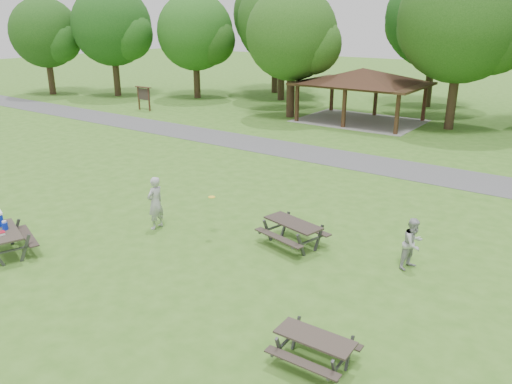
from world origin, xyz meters
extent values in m
plane|color=#3C6E1F|center=(0.00, 0.00, 0.00)|extent=(160.00, 160.00, 0.00)
cube|color=#4C4C4F|center=(0.00, 14.00, 0.01)|extent=(120.00, 3.20, 0.02)
cube|color=#342013|center=(-7.70, 21.30, 1.30)|extent=(0.22, 0.22, 2.60)
cube|color=#321D12|center=(-7.70, 26.70, 1.30)|extent=(0.22, 0.22, 2.60)
cube|color=#3B2315|center=(-4.00, 21.30, 1.30)|extent=(0.22, 0.22, 2.60)
cube|color=#362313|center=(-4.00, 26.70, 1.30)|extent=(0.22, 0.22, 2.60)
cube|color=#362113|center=(-0.30, 21.30, 1.30)|extent=(0.22, 0.22, 2.60)
cube|color=#3A1F15|center=(-0.30, 26.70, 1.30)|extent=(0.22, 0.22, 2.60)
cube|color=#352315|center=(-4.00, 24.00, 2.68)|extent=(8.60, 6.60, 0.16)
pyramid|color=black|center=(-4.00, 24.00, 3.26)|extent=(7.01, 7.01, 1.00)
cube|color=gray|center=(-4.00, 24.00, 0.01)|extent=(8.40, 6.40, 0.03)
cube|color=#3D2516|center=(-20.60, 18.00, 0.90)|extent=(0.10, 0.10, 1.80)
cube|color=#3B1F15|center=(-19.40, 18.00, 0.90)|extent=(0.10, 0.10, 1.80)
cube|color=#2B221F|center=(-20.00, 18.00, 1.30)|extent=(1.40, 0.06, 0.90)
cube|color=black|center=(-20.00, 18.00, 1.85)|extent=(1.60, 0.30, 0.06)
cylinder|color=#302215|center=(-28.00, 22.00, 1.84)|extent=(0.60, 0.60, 3.67)
sphere|color=#144112|center=(-28.00, 22.00, 6.38)|extent=(7.20, 7.20, 7.20)
sphere|color=#194915|center=(-26.38, 22.30, 5.66)|extent=(4.68, 4.68, 4.68)
sphere|color=#1A4A15|center=(-29.44, 21.80, 5.83)|extent=(4.32, 4.32, 4.32)
cylinder|color=#312115|center=(-21.00, 25.50, 1.66)|extent=(0.60, 0.60, 3.32)
sphere|color=#1C4F16|center=(-21.00, 25.50, 5.88)|extent=(6.80, 6.80, 6.80)
sphere|color=#1B4614|center=(-19.47, 25.80, 5.20)|extent=(4.42, 4.42, 4.42)
sphere|color=#194112|center=(-22.36, 25.30, 5.37)|extent=(4.08, 4.08, 4.08)
cylinder|color=black|center=(-14.00, 29.00, 1.92)|extent=(0.60, 0.60, 3.85)
sphere|color=#1A4413|center=(-14.00, 29.00, 6.77)|extent=(7.80, 7.80, 7.80)
sphere|color=#1B4714|center=(-12.25, 29.30, 5.99)|extent=(5.07, 5.07, 5.07)
sphere|color=#154B15|center=(-15.56, 28.80, 6.19)|extent=(4.68, 4.68, 4.68)
cylinder|color=#2F1F15|center=(-9.00, 22.50, 1.75)|extent=(0.60, 0.60, 3.50)
sphere|color=#1F4915|center=(-9.00, 22.50, 5.97)|extent=(6.60, 6.60, 6.60)
sphere|color=#224F16|center=(-7.52, 22.80, 5.31)|extent=(4.29, 4.29, 4.29)
sphere|color=#144212|center=(-10.32, 22.30, 5.48)|extent=(3.96, 3.96, 3.96)
cylinder|color=#322316|center=(2.00, 25.00, 2.01)|extent=(0.60, 0.60, 4.02)
sphere|color=#1D4714|center=(2.00, 25.00, 7.02)|extent=(8.00, 8.00, 8.00)
sphere|color=#1E4814|center=(3.80, 25.30, 6.22)|extent=(5.20, 5.20, 5.20)
sphere|color=#1C4E16|center=(0.40, 24.80, 6.42)|extent=(4.80, 4.80, 4.80)
cylinder|color=#312115|center=(-17.00, 32.50, 2.19)|extent=(0.60, 0.60, 4.38)
sphere|color=#194012|center=(-17.00, 32.50, 7.38)|extent=(8.00, 8.00, 8.00)
sphere|color=#184914|center=(-15.20, 32.80, 6.58)|extent=(5.20, 5.20, 5.20)
sphere|color=#1A4313|center=(-18.60, 32.30, 6.78)|extent=(4.80, 4.80, 4.80)
cylinder|color=black|center=(-2.00, 33.00, 2.06)|extent=(0.60, 0.60, 4.13)
sphere|color=#154814|center=(-2.00, 33.00, 7.13)|extent=(8.00, 8.00, 8.00)
sphere|color=#164915|center=(-0.20, 33.30, 6.33)|extent=(5.20, 5.20, 5.20)
sphere|color=#1E4614|center=(-3.60, 32.80, 6.53)|extent=(4.80, 4.80, 4.80)
cylinder|color=#322216|center=(-34.00, 19.00, 1.66)|extent=(0.60, 0.60, 3.32)
sphere|color=#173F12|center=(-34.00, 19.00, 5.72)|extent=(6.40, 6.40, 6.40)
sphere|color=#194714|center=(-32.56, 19.30, 5.08)|extent=(4.16, 4.16, 4.16)
sphere|color=#1C4513|center=(-35.28, 18.80, 5.24)|extent=(3.84, 3.84, 3.84)
cube|color=#322A24|center=(-4.11, -2.44, 0.80)|extent=(2.12, 1.39, 0.05)
cube|color=#2D2521|center=(-3.89, -1.83, 0.48)|extent=(1.95, 0.92, 0.04)
cube|color=#39393B|center=(-4.69, -1.80, 0.40)|extent=(0.20, 0.41, 0.86)
cube|color=#414144|center=(-4.82, -2.19, 0.43)|extent=(0.60, 1.53, 0.05)
cube|color=#454548|center=(-3.26, -2.31, 0.40)|extent=(0.20, 0.41, 0.86)
cube|color=#414143|center=(-3.39, -2.69, 0.43)|extent=(0.60, 1.53, 0.05)
cylinder|color=#0D26C3|center=(-4.14, -2.37, 0.95)|extent=(0.23, 0.23, 0.24)
cylinder|color=silver|center=(-4.14, -2.37, 1.09)|extent=(0.17, 0.17, 0.05)
cube|color=white|center=(-3.87, -2.67, 0.87)|extent=(0.28, 0.28, 0.08)
cube|color=#A41221|center=(-3.87, -2.67, 0.91)|extent=(0.29, 0.29, 0.02)
cube|color=#2C2420|center=(2.93, 3.36, 0.81)|extent=(2.12, 1.22, 0.05)
cube|color=#2E2721|center=(2.79, 2.72, 0.48)|extent=(2.00, 0.73, 0.04)
cube|color=#2F2722|center=(3.08, 4.00, 0.48)|extent=(2.00, 0.73, 0.04)
cube|color=#404042|center=(2.09, 3.13, 0.40)|extent=(0.16, 0.42, 0.86)
cube|color=#404042|center=(2.28, 3.94, 0.40)|extent=(0.16, 0.42, 0.86)
cube|color=#3C3D3F|center=(2.19, 3.53, 0.44)|extent=(0.43, 1.59, 0.05)
cube|color=#3A3A3C|center=(3.59, 2.78, 0.40)|extent=(0.16, 0.42, 0.86)
cube|color=#38383A|center=(3.77, 3.59, 0.40)|extent=(0.16, 0.42, 0.86)
cube|color=#464649|center=(3.68, 3.19, 0.44)|extent=(0.43, 1.59, 0.05)
cube|color=#322924|center=(6.44, -1.48, 0.69)|extent=(1.72, 0.72, 0.05)
cube|color=#2F2722|center=(6.45, -2.04, 0.41)|extent=(1.71, 0.29, 0.04)
cube|color=#2C251F|center=(6.42, -0.92, 0.41)|extent=(1.71, 0.29, 0.04)
cube|color=#47474A|center=(5.79, -1.85, 0.35)|extent=(0.06, 0.36, 0.74)
cube|color=#404143|center=(5.77, -1.14, 0.35)|extent=(0.06, 0.36, 0.74)
cube|color=#444446|center=(5.78, -1.50, 0.37)|extent=(0.09, 1.39, 0.05)
cube|color=#39393B|center=(7.10, -1.82, 0.35)|extent=(0.06, 0.36, 0.74)
cube|color=#3D3D3F|center=(7.09, -1.11, 0.35)|extent=(0.06, 0.36, 0.74)
cube|color=#414143|center=(7.09, -1.46, 0.37)|extent=(0.09, 1.39, 0.05)
cylinder|color=yellow|center=(0.34, 2.38, 1.45)|extent=(0.25, 0.25, 0.02)
imported|color=#A9A9AC|center=(-1.78, 1.80, 0.96)|extent=(0.48, 0.71, 1.91)
imported|color=#ABABAE|center=(6.64, 4.11, 0.80)|extent=(0.81, 0.92, 1.59)
camera|label=1|loc=(10.62, -9.53, 7.14)|focal=35.00mm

